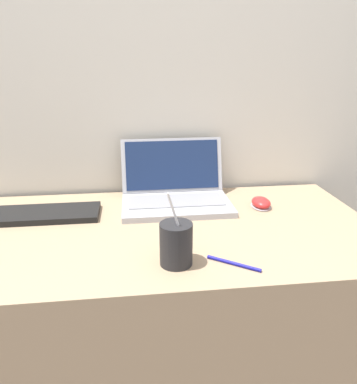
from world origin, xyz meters
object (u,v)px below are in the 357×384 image
laptop (175,191)px  pen (234,263)px  computer_mouse (261,203)px  external_keyboard (43,214)px  drink_cup (176,243)px

laptop → pen: (0.10, -0.45, -0.04)m
computer_mouse → external_keyboard: size_ratio=0.26×
pen → laptop: bearing=102.3°
drink_cup → computer_mouse: 0.49m
laptop → pen: bearing=-77.7°
external_keyboard → pen: 0.67m
drink_cup → computer_mouse: (0.34, 0.35, -0.04)m
laptop → computer_mouse: 0.31m
drink_cup → external_keyboard: 0.54m
computer_mouse → external_keyboard: bearing=179.8°
computer_mouse → external_keyboard: 0.75m
external_keyboard → drink_cup: bearing=-41.1°
computer_mouse → pen: 0.43m
external_keyboard → pen: external_keyboard is taller
laptop → external_keyboard: laptop is taller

